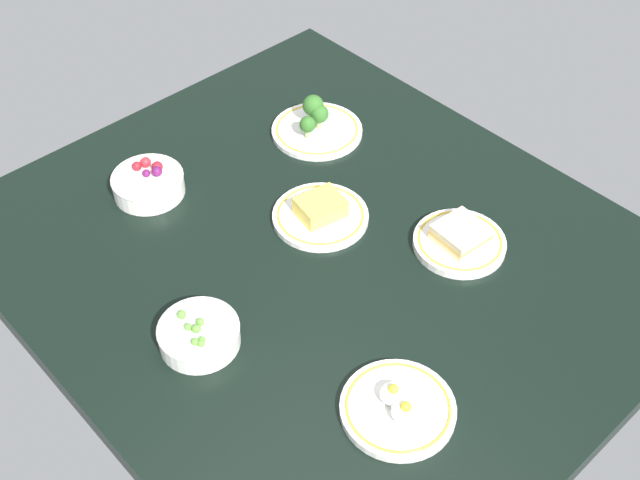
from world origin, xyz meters
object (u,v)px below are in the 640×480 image
(plate_cheese, at_px, (320,213))
(bowl_berries, at_px, (148,183))
(bowl_peas, at_px, (199,334))
(plate_sandwich, at_px, (460,240))
(plate_eggs, at_px, (398,407))
(plate_broccoli, at_px, (316,126))

(plate_cheese, bearing_deg, bowl_berries, -145.55)
(bowl_peas, xyz_separation_m, plate_sandwich, (0.14, 0.49, -0.01))
(plate_cheese, relative_size, bowl_berries, 1.29)
(plate_eggs, xyz_separation_m, plate_sandwich, (-0.17, 0.34, 0.00))
(plate_broccoli, bearing_deg, plate_sandwich, -5.05)
(plate_sandwich, bearing_deg, plate_eggs, -63.80)
(bowl_peas, height_order, plate_cheese, bowl_peas)
(plate_eggs, distance_m, bowl_berries, 0.68)
(bowl_peas, bearing_deg, plate_eggs, 24.37)
(plate_broccoli, bearing_deg, bowl_peas, -61.36)
(plate_broccoli, bearing_deg, plate_eggs, -32.46)
(bowl_peas, height_order, plate_sandwich, bowl_peas)
(bowl_peas, distance_m, bowl_berries, 0.40)
(plate_sandwich, height_order, bowl_berries, bowl_berries)
(plate_eggs, xyz_separation_m, plate_broccoli, (-0.60, 0.38, 0.01))
(plate_eggs, distance_m, plate_cheese, 0.45)
(plate_broccoli, xyz_separation_m, plate_sandwich, (0.43, -0.04, -0.00))
(plate_eggs, height_order, plate_sandwich, plate_sandwich)
(bowl_berries, bearing_deg, bowl_peas, -22.50)
(plate_eggs, bearing_deg, plate_sandwich, 116.20)
(plate_eggs, relative_size, plate_cheese, 0.98)
(plate_broccoli, bearing_deg, plate_cheese, -40.89)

